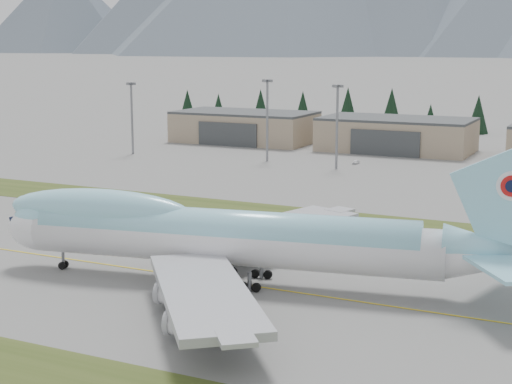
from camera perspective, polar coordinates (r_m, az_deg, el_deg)
The scene contains 11 objects.
ground at distance 116.48m, azimuth -2.85°, elevation -6.48°, with size 7000.00×7000.00×0.00m, color slate.
grass_strip_near at distance 87.12m, azimuth -15.16°, elevation -12.97°, with size 400.00×14.00×0.08m, color #344518.
grass_strip_far at distance 156.15m, azimuth 5.04°, elevation -2.03°, with size 400.00×18.00×0.08m, color #344518.
taxiway_line_main at distance 116.48m, azimuth -2.85°, elevation -6.48°, with size 400.00×0.40×0.02m, color gold.
boeing_747_freighter at distance 113.95m, azimuth -2.26°, elevation -3.21°, with size 81.00×68.53×21.24m.
hangar_left at distance 278.08m, azimuth -0.83°, elevation 4.77°, with size 48.00×26.60×10.80m.
hangar_center at distance 258.44m, azimuth 10.18°, elevation 4.14°, with size 48.00×26.60×10.80m.
floodlight_masts at distance 218.61m, azimuth 6.59°, elevation 5.93°, with size 169.07×7.98×24.08m.
service_vehicle_a at distance 229.31m, azimuth 7.27°, elevation 2.04°, with size 1.34×3.32×1.13m, color white.
service_vehicle_b at distance 217.84m, azimuth 15.61°, elevation 1.27°, with size 1.36×3.88×1.28m, color yellow.
conifer_belt at distance 315.46m, azimuth 15.68°, elevation 5.45°, with size 269.13×14.37×16.90m.
Camera 1 is at (53.26, -97.66, 34.55)m, focal length 55.00 mm.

